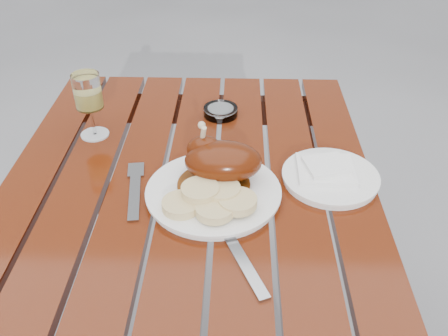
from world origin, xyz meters
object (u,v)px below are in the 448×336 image
(wine_glass, at_px, (90,106))
(ashtray, at_px, (221,111))
(dinner_plate, at_px, (213,193))
(table, at_px, (192,324))
(side_plate, at_px, (330,177))

(wine_glass, distance_m, ashtray, 0.33)
(dinner_plate, bearing_deg, wine_glass, 142.52)
(table, distance_m, dinner_plate, 0.39)
(dinner_plate, bearing_deg, table, -149.23)
(table, relative_size, ashtray, 13.43)
(dinner_plate, bearing_deg, side_plate, 14.04)
(table, distance_m, ashtray, 0.54)
(ashtray, bearing_deg, table, -98.99)
(table, height_order, wine_glass, wine_glass)
(table, bearing_deg, side_plate, 17.45)
(dinner_plate, height_order, wine_glass, wine_glass)
(side_plate, relative_size, ashtray, 2.34)
(side_plate, bearing_deg, dinner_plate, -165.96)
(side_plate, distance_m, ashtray, 0.37)
(dinner_plate, distance_m, wine_glass, 0.39)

